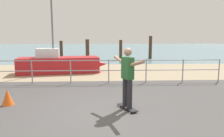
% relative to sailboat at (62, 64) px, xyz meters
% --- Properties ---
extents(ground_plane, '(24.00, 10.00, 0.04)m').
position_rel_sailboat_xyz_m(ground_plane, '(2.28, -7.46, -0.52)').
color(ground_plane, '#474444').
rests_on(ground_plane, ground).
extents(beach_strip, '(24.00, 6.00, 0.04)m').
position_rel_sailboat_xyz_m(beach_strip, '(2.28, 0.54, -0.52)').
color(beach_strip, tan).
rests_on(beach_strip, ground).
extents(sea_surface, '(72.00, 50.00, 0.04)m').
position_rel_sailboat_xyz_m(sea_surface, '(2.28, 28.54, -0.52)').
color(sea_surface, slate).
rests_on(sea_surface, ground).
extents(railing_fence, '(11.63, 0.05, 1.05)m').
position_rel_sailboat_xyz_m(railing_fence, '(1.72, -2.86, 0.18)').
color(railing_fence, gray).
rests_on(railing_fence, ground).
extents(sailboat, '(5.06, 2.10, 5.36)m').
position_rel_sailboat_xyz_m(sailboat, '(0.00, 0.00, 0.00)').
color(sailboat, '#B21E23').
rests_on(sailboat, ground).
extents(skateboard, '(0.52, 0.81, 0.08)m').
position_rel_sailboat_xyz_m(skateboard, '(2.94, -6.30, -0.46)').
color(skateboard, black).
rests_on(skateboard, ground).
extents(skateboarder, '(0.70, 1.35, 1.65)m').
position_rel_sailboat_xyz_m(skateboarder, '(2.94, -6.30, 0.49)').
color(skateboarder, '#26262B').
rests_on(skateboarder, skateboard).
extents(groyne_post_0, '(0.31, 0.31, 1.67)m').
position_rel_sailboat_xyz_m(groyne_post_0, '(-1.80, 9.36, 0.31)').
color(groyne_post_0, '#422D1E').
rests_on(groyne_post_0, ground).
extents(groyne_post_1, '(0.31, 0.31, 1.85)m').
position_rel_sailboat_xyz_m(groyne_post_1, '(1.06, 5.63, 0.40)').
color(groyne_post_1, '#422D1E').
rests_on(groyne_post_1, ground).
extents(groyne_post_2, '(0.28, 0.28, 1.79)m').
position_rel_sailboat_xyz_m(groyne_post_2, '(3.93, 6.51, 0.37)').
color(groyne_post_2, '#422D1E').
rests_on(groyne_post_2, ground).
extents(groyne_post_3, '(0.30, 0.30, 2.13)m').
position_rel_sailboat_xyz_m(groyne_post_3, '(6.79, 7.47, 0.54)').
color(groyne_post_3, '#422D1E').
rests_on(groyne_post_3, ground).
extents(traffic_cone, '(0.36, 0.36, 0.50)m').
position_rel_sailboat_xyz_m(traffic_cone, '(-0.55, -5.75, -0.27)').
color(traffic_cone, '#E55919').
rests_on(traffic_cone, ground).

